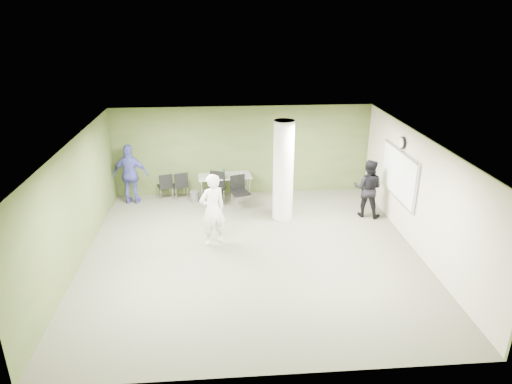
{
  "coord_description": "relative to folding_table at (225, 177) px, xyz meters",
  "views": [
    {
      "loc": [
        -0.68,
        -9.7,
        5.48
      ],
      "look_at": [
        0.17,
        1.0,
        1.2
      ],
      "focal_mm": 32.0,
      "sensor_mm": 36.0,
      "label": 1
    }
  ],
  "objects": [
    {
      "name": "column",
      "position": [
        1.59,
        -1.51,
        0.68
      ],
      "size": [
        0.56,
        0.56,
        2.8
      ],
      "primitive_type": "cylinder",
      "color": "silver",
      "rests_on": "floor"
    },
    {
      "name": "wall_left",
      "position": [
        -3.41,
        -3.51,
        0.68
      ],
      "size": [
        0.02,
        8.0,
        2.8
      ],
      "primitive_type": "cube",
      "color": "#415327",
      "rests_on": "floor"
    },
    {
      "name": "chair_table_right",
      "position": [
        0.41,
        -0.64,
        -0.16
      ],
      "size": [
        0.61,
        0.61,
        0.96
      ],
      "rotation": [
        0.0,
        0.0,
        0.34
      ],
      "color": "black",
      "rests_on": "floor"
    },
    {
      "name": "chair_back_right",
      "position": [
        -1.37,
        0.06,
        -0.2
      ],
      "size": [
        0.57,
        0.57,
        0.89
      ],
      "rotation": [
        0.0,
        0.0,
        3.5
      ],
      "color": "black",
      "rests_on": "floor"
    },
    {
      "name": "wall_right_cream",
      "position": [
        4.59,
        -3.51,
        0.68
      ],
      "size": [
        0.02,
        8.0,
        2.8
      ],
      "primitive_type": "cube",
      "color": "beige",
      "rests_on": "floor"
    },
    {
      "name": "wall_clock",
      "position": [
        4.51,
        -2.31,
        1.63
      ],
      "size": [
        0.06,
        0.32,
        0.32
      ],
      "color": "black",
      "rests_on": "wall_right_cream"
    },
    {
      "name": "floor",
      "position": [
        0.59,
        -3.51,
        -0.72
      ],
      "size": [
        8.0,
        8.0,
        0.0
      ],
      "primitive_type": "plane",
      "color": "#545543",
      "rests_on": "ground"
    },
    {
      "name": "chair_back_left",
      "position": [
        -1.83,
        0.07,
        -0.22
      ],
      "size": [
        0.54,
        0.54,
        0.86
      ],
      "rotation": [
        0.0,
        0.0,
        3.47
      ],
      "color": "black",
      "rests_on": "floor"
    },
    {
      "name": "man_black",
      "position": [
        3.99,
        -1.57,
        0.11
      ],
      "size": [
        1.01,
        0.92,
        1.67
      ],
      "primitive_type": "imported",
      "rotation": [
        0.0,
        0.0,
        2.69
      ],
      "color": "black",
      "rests_on": "floor"
    },
    {
      "name": "man_blue",
      "position": [
        -2.81,
        -0.11,
        0.2
      ],
      "size": [
        1.12,
        0.58,
        1.84
      ],
      "primitive_type": "imported",
      "rotation": [
        0.0,
        0.0,
        3.02
      ],
      "color": "#3F449E",
      "rests_on": "floor"
    },
    {
      "name": "chair_table_left",
      "position": [
        -0.28,
        -0.38,
        -0.14
      ],
      "size": [
        0.65,
        0.65,
        1.0
      ],
      "rotation": [
        0.0,
        0.0,
        -0.42
      ],
      "color": "black",
      "rests_on": "floor"
    },
    {
      "name": "whiteboard",
      "position": [
        4.51,
        -2.31,
        0.78
      ],
      "size": [
        0.05,
        2.3,
        1.3
      ],
      "color": "silver",
      "rests_on": "wall_right_cream"
    },
    {
      "name": "ceiling",
      "position": [
        0.59,
        -3.51,
        2.08
      ],
      "size": [
        8.0,
        8.0,
        0.0
      ],
      "primitive_type": "plane",
      "rotation": [
        3.14,
        0.0,
        0.0
      ],
      "color": "white",
      "rests_on": "wall_back"
    },
    {
      "name": "wastebasket",
      "position": [
        -0.95,
        -0.14,
        -0.56
      ],
      "size": [
        0.28,
        0.28,
        0.32
      ],
      "primitive_type": "cylinder",
      "color": "#4C4C4C",
      "rests_on": "floor"
    },
    {
      "name": "wall_back",
      "position": [
        0.59,
        0.49,
        0.68
      ],
      "size": [
        8.0,
        2.8,
        0.02
      ],
      "primitive_type": "cube",
      "rotation": [
        1.57,
        0.0,
        0.0
      ],
      "color": "#415327",
      "rests_on": "floor"
    },
    {
      "name": "folding_table",
      "position": [
        0.0,
        0.0,
        0.0
      ],
      "size": [
        1.68,
        0.85,
        1.02
      ],
      "rotation": [
        0.0,
        0.0,
        0.09
      ],
      "color": "gray",
      "rests_on": "floor"
    },
    {
      "name": "woman_white",
      "position": [
        -0.34,
        -2.93,
        0.21
      ],
      "size": [
        0.81,
        0.7,
        1.86
      ],
      "primitive_type": "imported",
      "rotation": [
        0.0,
        0.0,
        3.61
      ],
      "color": "white",
      "rests_on": "floor"
    }
  ]
}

